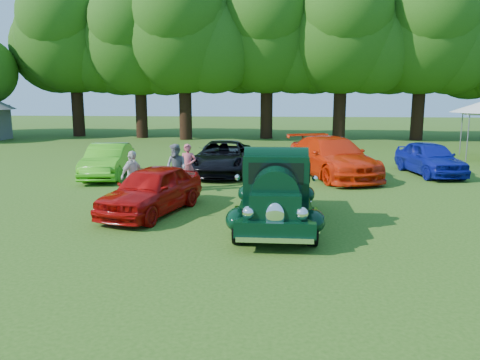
# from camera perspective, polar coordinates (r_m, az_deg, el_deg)

# --- Properties ---
(ground) EXTENTS (120.00, 120.00, 0.00)m
(ground) POSITION_cam_1_polar(r_m,az_deg,el_deg) (12.25, 1.59, -5.79)
(ground) COLOR #284E12
(ground) RESTS_ON ground
(hero_pickup) EXTENTS (2.29, 4.91, 1.92)m
(hero_pickup) POSITION_cam_1_polar(r_m,az_deg,el_deg) (12.32, 4.39, -1.73)
(hero_pickup) COLOR black
(hero_pickup) RESTS_ON ground
(red_convertible) EXTENTS (2.66, 4.34, 1.38)m
(red_convertible) POSITION_cam_1_polar(r_m,az_deg,el_deg) (13.78, -10.72, -1.18)
(red_convertible) COLOR #A30807
(red_convertible) RESTS_ON ground
(back_car_lime) EXTENTS (2.00, 4.36, 1.39)m
(back_car_lime) POSITION_cam_1_polar(r_m,az_deg,el_deg) (20.11, -15.80, 2.25)
(back_car_lime) COLOR #3CA816
(back_car_lime) RESTS_ON ground
(back_car_black) EXTENTS (2.37, 5.10, 1.41)m
(back_car_black) POSITION_cam_1_polar(r_m,az_deg,el_deg) (20.26, -2.12, 2.74)
(back_car_black) COLOR black
(back_car_black) RESTS_ON ground
(back_car_orange) EXTENTS (4.09, 6.13, 1.65)m
(back_car_orange) POSITION_cam_1_polar(r_m,az_deg,el_deg) (19.86, 11.17, 2.74)
(back_car_orange) COLOR red
(back_car_orange) RESTS_ON ground
(back_car_blue) EXTENTS (2.34, 4.41, 1.43)m
(back_car_blue) POSITION_cam_1_polar(r_m,az_deg,el_deg) (21.60, 22.13, 2.48)
(back_car_blue) COLOR #0C1489
(back_car_blue) RESTS_ON ground
(spectator_pink) EXTENTS (0.62, 0.42, 1.65)m
(spectator_pink) POSITION_cam_1_polar(r_m,az_deg,el_deg) (17.12, -6.35, 1.65)
(spectator_pink) COLOR #BA4C59
(spectator_pink) RESTS_ON ground
(spectator_grey) EXTENTS (1.04, 0.97, 1.71)m
(spectator_grey) POSITION_cam_1_polar(r_m,az_deg,el_deg) (16.54, -7.79, 1.42)
(spectator_grey) COLOR slate
(spectator_grey) RESTS_ON ground
(spectator_white) EXTENTS (0.78, 1.04, 1.65)m
(spectator_white) POSITION_cam_1_polar(r_m,az_deg,el_deg) (15.41, -12.99, 0.47)
(spectator_white) COLOR beige
(spectator_white) RESTS_ON ground
(tree_line) EXTENTS (65.71, 10.74, 12.19)m
(tree_line) POSITION_cam_1_polar(r_m,az_deg,el_deg) (36.18, 1.36, 16.67)
(tree_line) COLOR black
(tree_line) RESTS_ON ground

